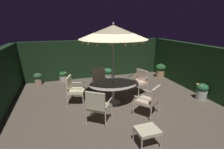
{
  "coord_description": "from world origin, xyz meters",
  "views": [
    {
      "loc": [
        -1.76,
        -5.41,
        2.82
      ],
      "look_at": [
        -0.02,
        0.08,
        1.05
      ],
      "focal_mm": 27.0,
      "sensor_mm": 36.0,
      "label": 1
    }
  ],
  "objects_px": {
    "patio_dining_table": "(113,86)",
    "patio_chair_east": "(74,88)",
    "ottoman_footrest": "(147,131)",
    "potted_plant_back_left": "(108,73)",
    "potted_plant_right_near": "(63,76)",
    "patio_chair_north": "(139,80)",
    "patio_chair_northeast": "(100,77)",
    "patio_umbrella": "(113,32)",
    "potted_plant_left_near": "(202,91)",
    "potted_plant_front_corner": "(38,78)",
    "patio_chair_southeast": "(98,105)",
    "potted_plant_back_right": "(160,70)",
    "patio_chair_south": "(150,99)"
  },
  "relations": [
    {
      "from": "potted_plant_back_left",
      "to": "potted_plant_right_near",
      "type": "height_order",
      "value": "potted_plant_back_left"
    },
    {
      "from": "patio_chair_northeast",
      "to": "ottoman_footrest",
      "type": "height_order",
      "value": "patio_chair_northeast"
    },
    {
      "from": "patio_chair_north",
      "to": "patio_chair_south",
      "type": "xyz_separation_m",
      "value": [
        -0.47,
        -1.7,
        -0.02
      ]
    },
    {
      "from": "patio_chair_northeast",
      "to": "patio_chair_east",
      "type": "bearing_deg",
      "value": -141.33
    },
    {
      "from": "patio_chair_south",
      "to": "ottoman_footrest",
      "type": "height_order",
      "value": "patio_chair_south"
    },
    {
      "from": "potted_plant_front_corner",
      "to": "potted_plant_left_near",
      "type": "distance_m",
      "value": 7.11
    },
    {
      "from": "patio_chair_northeast",
      "to": "patio_dining_table",
      "type": "bearing_deg",
      "value": -84.65
    },
    {
      "from": "potted_plant_right_near",
      "to": "potted_plant_left_near",
      "type": "bearing_deg",
      "value": -36.88
    },
    {
      "from": "patio_dining_table",
      "to": "patio_chair_north",
      "type": "xyz_separation_m",
      "value": [
        1.31,
        0.54,
        -0.07
      ]
    },
    {
      "from": "patio_chair_southeast",
      "to": "potted_plant_back_left",
      "type": "xyz_separation_m",
      "value": [
        1.4,
        3.81,
        -0.28
      ]
    },
    {
      "from": "patio_chair_east",
      "to": "potted_plant_back_left",
      "type": "height_order",
      "value": "patio_chair_east"
    },
    {
      "from": "patio_dining_table",
      "to": "patio_chair_southeast",
      "type": "bearing_deg",
      "value": -125.66
    },
    {
      "from": "patio_chair_northeast",
      "to": "potted_plant_front_corner",
      "type": "relative_size",
      "value": 1.71
    },
    {
      "from": "patio_dining_table",
      "to": "potted_plant_back_left",
      "type": "relative_size",
      "value": 2.91
    },
    {
      "from": "patio_dining_table",
      "to": "potted_plant_front_corner",
      "type": "height_order",
      "value": "patio_dining_table"
    },
    {
      "from": "patio_umbrella",
      "to": "potted_plant_left_near",
      "type": "relative_size",
      "value": 4.53
    },
    {
      "from": "patio_chair_north",
      "to": "patio_chair_northeast",
      "type": "relative_size",
      "value": 1.01
    },
    {
      "from": "ottoman_footrest",
      "to": "potted_plant_back_left",
      "type": "xyz_separation_m",
      "value": [
        0.48,
        5.0,
        -0.04
      ]
    },
    {
      "from": "patio_dining_table",
      "to": "potted_plant_right_near",
      "type": "xyz_separation_m",
      "value": [
        -1.67,
        3.03,
        -0.38
      ]
    },
    {
      "from": "patio_chair_east",
      "to": "ottoman_footrest",
      "type": "bearing_deg",
      "value": -62.57
    },
    {
      "from": "patio_umbrella",
      "to": "potted_plant_back_right",
      "type": "xyz_separation_m",
      "value": [
        3.39,
        2.2,
        -2.14
      ]
    },
    {
      "from": "patio_chair_east",
      "to": "patio_chair_southeast",
      "type": "distance_m",
      "value": 1.68
    },
    {
      "from": "potted_plant_left_near",
      "to": "potted_plant_right_near",
      "type": "relative_size",
      "value": 1.25
    },
    {
      "from": "patio_dining_table",
      "to": "potted_plant_back_left",
      "type": "bearing_deg",
      "value": 77.82
    },
    {
      "from": "patio_chair_east",
      "to": "patio_chair_southeast",
      "type": "height_order",
      "value": "patio_chair_southeast"
    },
    {
      "from": "patio_umbrella",
      "to": "potted_plant_left_near",
      "type": "bearing_deg",
      "value": -12.21
    },
    {
      "from": "potted_plant_back_right",
      "to": "patio_chair_southeast",
      "type": "bearing_deg",
      "value": -141.53
    },
    {
      "from": "patio_dining_table",
      "to": "patio_chair_south",
      "type": "xyz_separation_m",
      "value": [
        0.84,
        -1.16,
        -0.09
      ]
    },
    {
      "from": "patio_dining_table",
      "to": "patio_umbrella",
      "type": "relative_size",
      "value": 0.61
    },
    {
      "from": "patio_dining_table",
      "to": "patio_chair_southeast",
      "type": "height_order",
      "value": "patio_chair_southeast"
    },
    {
      "from": "potted_plant_left_near",
      "to": "patio_umbrella",
      "type": "bearing_deg",
      "value": 167.79
    },
    {
      "from": "potted_plant_left_near",
      "to": "patio_chair_north",
      "type": "bearing_deg",
      "value": 147.95
    },
    {
      "from": "patio_dining_table",
      "to": "ottoman_footrest",
      "type": "bearing_deg",
      "value": -87.71
    },
    {
      "from": "potted_plant_left_near",
      "to": "potted_plant_right_near",
      "type": "height_order",
      "value": "potted_plant_left_near"
    },
    {
      "from": "patio_chair_southeast",
      "to": "patio_chair_east",
      "type": "bearing_deg",
      "value": 108.14
    },
    {
      "from": "patio_umbrella",
      "to": "patio_chair_southeast",
      "type": "bearing_deg",
      "value": -125.66
    },
    {
      "from": "patio_umbrella",
      "to": "patio_chair_east",
      "type": "relative_size",
      "value": 2.81
    },
    {
      "from": "patio_chair_south",
      "to": "potted_plant_right_near",
      "type": "relative_size",
      "value": 1.96
    },
    {
      "from": "potted_plant_front_corner",
      "to": "potted_plant_back_left",
      "type": "distance_m",
      "value": 3.38
    },
    {
      "from": "patio_chair_northeast",
      "to": "potted_plant_back_right",
      "type": "height_order",
      "value": "patio_chair_northeast"
    },
    {
      "from": "patio_chair_southeast",
      "to": "ottoman_footrest",
      "type": "height_order",
      "value": "patio_chair_southeast"
    },
    {
      "from": "ottoman_footrest",
      "to": "potted_plant_left_near",
      "type": "height_order",
      "value": "potted_plant_left_near"
    },
    {
      "from": "patio_chair_north",
      "to": "patio_chair_southeast",
      "type": "distance_m",
      "value": 2.73
    },
    {
      "from": "patio_chair_north",
      "to": "ottoman_footrest",
      "type": "bearing_deg",
      "value": -112.77
    },
    {
      "from": "patio_chair_northeast",
      "to": "potted_plant_right_near",
      "type": "xyz_separation_m",
      "value": [
        -1.53,
        1.61,
        -0.29
      ]
    },
    {
      "from": "patio_chair_northeast",
      "to": "patio_chair_east",
      "type": "height_order",
      "value": "patio_chair_east"
    },
    {
      "from": "patio_chair_east",
      "to": "potted_plant_back_right",
      "type": "xyz_separation_m",
      "value": [
        4.75,
        1.76,
        -0.18
      ]
    },
    {
      "from": "patio_dining_table",
      "to": "potted_plant_back_right",
      "type": "height_order",
      "value": "patio_dining_table"
    },
    {
      "from": "patio_dining_table",
      "to": "patio_chair_east",
      "type": "height_order",
      "value": "patio_chair_east"
    },
    {
      "from": "patio_chair_east",
      "to": "ottoman_footrest",
      "type": "height_order",
      "value": "patio_chair_east"
    }
  ]
}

